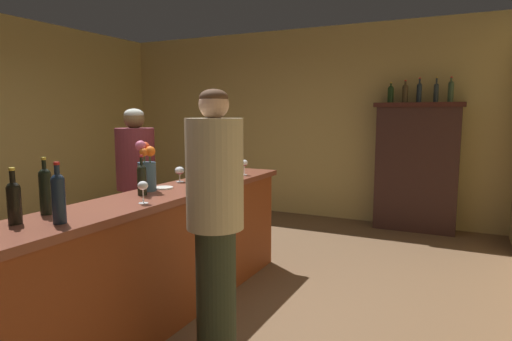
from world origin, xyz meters
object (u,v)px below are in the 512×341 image
Objects in this scene: bar_counter at (166,254)px; cheese_plate at (164,188)px; display_bottle_midright at (436,92)px; wine_bottle_syrah at (45,189)px; wine_bottle_merlot at (193,167)px; flower_arrangement at (146,168)px; wine_bottle_rose at (203,167)px; display_cabinet at (417,165)px; wine_glass_mid at (180,171)px; bartender at (215,217)px; display_bottle_midleft at (405,92)px; wine_bottle_chardonnay at (14,200)px; display_bottle_left at (391,93)px; wine_bottle_malbec at (142,178)px; wine_glass_front at (143,187)px; patron_in_grey at (136,182)px; wine_glass_rear at (244,164)px; display_bottle_right at (451,91)px; display_bottle_center at (419,92)px; wine_bottle_riesling at (58,196)px.

cheese_plate is (-0.10, 0.11, 0.50)m from bar_counter.
wine_bottle_syrah is at bearing -112.06° from display_bottle_midright.
flower_arrangement is (-0.11, -0.47, 0.04)m from wine_bottle_merlot.
cheese_plate is at bearing -97.34° from wine_bottle_rose.
display_cabinet is at bearing 65.97° from flower_arrangement.
display_cabinet is 0.98m from display_bottle_midright.
wine_glass_mid is 0.34× the size of flower_arrangement.
cheese_plate is at bearing -30.56° from bartender.
display_bottle_midleft is (1.30, 3.10, 0.73)m from wine_bottle_merlot.
wine_bottle_chardonnay is at bearing -90.80° from cheese_plate.
wine_bottle_malbec is at bearing -106.91° from display_bottle_left.
display_cabinet is at bearing 65.74° from cheese_plate.
wine_glass_front is 1.61m from patron_in_grey.
wine_bottle_rose is 3.31m from display_bottle_midleft.
wine_bottle_merlot reaches higher than wine_glass_front.
wine_bottle_chardonnay is 1.26m from cheese_plate.
bar_counter is 20.83× the size of wine_glass_rear.
display_bottle_right is (0.74, -0.00, 0.02)m from display_bottle_left.
bar_counter is 11.23× the size of display_bottle_left.
display_bottle_midright reaches higher than display_bottle_center.
bar_counter is 1.80× the size of display_cabinet.
wine_bottle_chardonnay is 0.94× the size of display_bottle_midright.
patron_in_grey is (-1.09, 1.17, -0.21)m from wine_glass_front.
wine_glass_mid is at bearing -112.07° from display_bottle_left.
wine_glass_rear is at bearing 81.76° from wine_bottle_malbec.
display_bottle_left is 0.57m from display_bottle_midright.
wine_bottle_malbec is 1.03× the size of wine_bottle_rose.
wine_glass_front is 0.49m from flower_arrangement.
display_bottle_right is at bearing 67.55° from wine_bottle_chardonnay.
wine_bottle_malbec is 1.99× the size of wine_glass_rear.
display_bottle_right reaches higher than flower_arrangement.
display_bottle_right is at bearing 59.12° from wine_bottle_merlot.
display_bottle_right is at bearing 66.04° from wine_bottle_syrah.
display_bottle_midleft is at bearing 67.31° from wine_bottle_merlot.
wine_bottle_malbec is 1.96× the size of wine_glass_front.
bartender reaches higher than wine_bottle_merlot.
bartender is (0.59, 0.65, -0.19)m from wine_bottle_riesling.
display_bottle_midright reaches higher than wine_bottle_chardonnay.
flower_arrangement reaches higher than wine_glass_mid.
wine_glass_mid is at bearing -117.75° from display_cabinet.
wine_bottle_rose is 0.95m from patron_in_grey.
wine_glass_front is 0.55m from bartender.
cheese_plate is (0.05, 0.14, -0.17)m from flower_arrangement.
wine_bottle_riesling is 1.13× the size of display_bottle_midleft.
display_cabinet reaches higher than wine_bottle_merlot.
flower_arrangement is at bearing 89.00° from wine_bottle_syrah.
wine_glass_front is 4.13m from display_bottle_left.
wine_bottle_syrah is 1.35m from wine_glass_mid.
flower_arrangement is at bearing 118.87° from wine_bottle_malbec.
wine_bottle_malbec is 0.92× the size of display_bottle_right.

